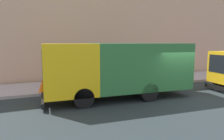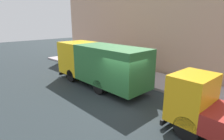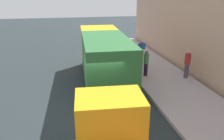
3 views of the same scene
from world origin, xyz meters
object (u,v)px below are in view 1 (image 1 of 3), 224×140
pedestrian_walking (102,67)px  pedestrian_standing (71,72)px  large_utility_truck (119,67)px  traffic_cone_orange (42,86)px  pedestrian_third (101,72)px  street_sign_post (112,65)px

pedestrian_walking → pedestrian_standing: pedestrian_standing is taller
large_utility_truck → pedestrian_standing: 3.71m
pedestrian_standing → traffic_cone_orange: (-0.73, 1.81, -0.62)m
large_utility_truck → traffic_cone_orange: size_ratio=12.00×
pedestrian_third → traffic_cone_orange: bearing=-125.8°
pedestrian_standing → pedestrian_third: 1.91m
pedestrian_walking → street_sign_post: bearing=19.9°
large_utility_truck → pedestrian_third: size_ratio=4.78×
pedestrian_standing → traffic_cone_orange: size_ratio=2.69×
traffic_cone_orange → pedestrian_third: bearing=-83.9°
pedestrian_third → street_sign_post: (-0.53, -0.58, 0.50)m
large_utility_truck → pedestrian_walking: size_ratio=4.51×
pedestrian_walking → traffic_cone_orange: (-2.75, 4.56, -0.61)m
large_utility_truck → street_sign_post: bearing=-9.4°
pedestrian_third → traffic_cone_orange: pedestrian_third is taller
large_utility_truck → traffic_cone_orange: large_utility_truck is taller
pedestrian_walking → street_sign_post: 2.93m
pedestrian_standing → street_sign_post: 2.65m
traffic_cone_orange → street_sign_post: (-0.14, -4.28, 1.06)m
traffic_cone_orange → pedestrian_walking: bearing=-58.9°
pedestrian_standing → traffic_cone_orange: bearing=-75.4°
pedestrian_third → pedestrian_walking: bearing=117.9°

